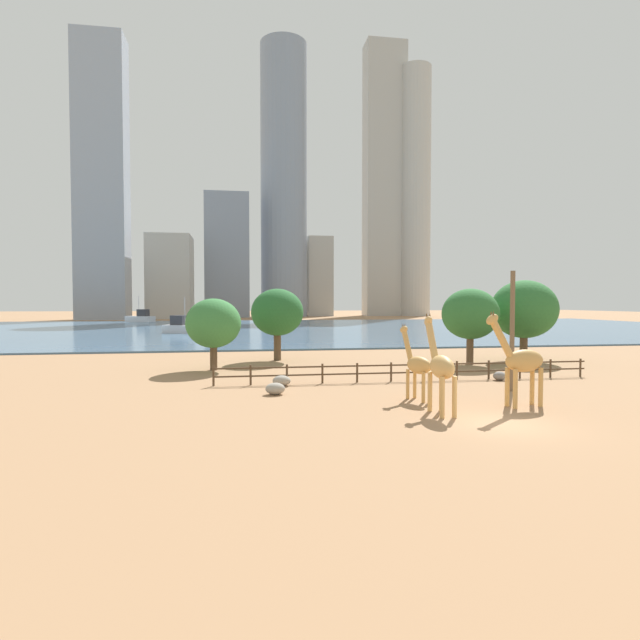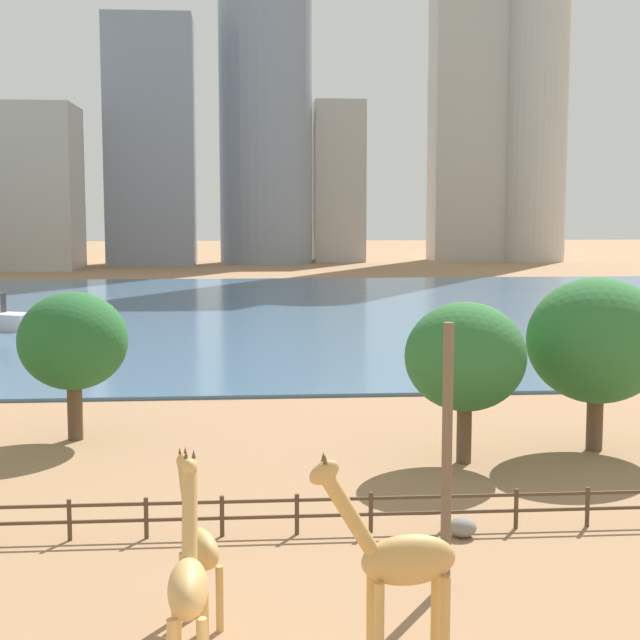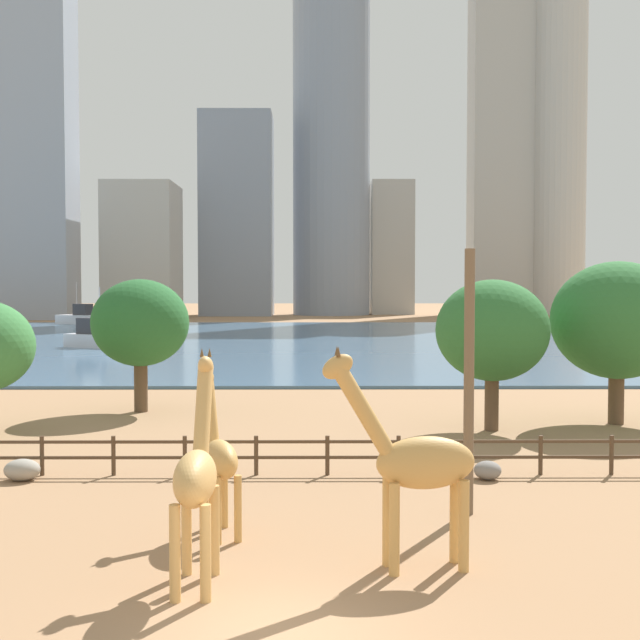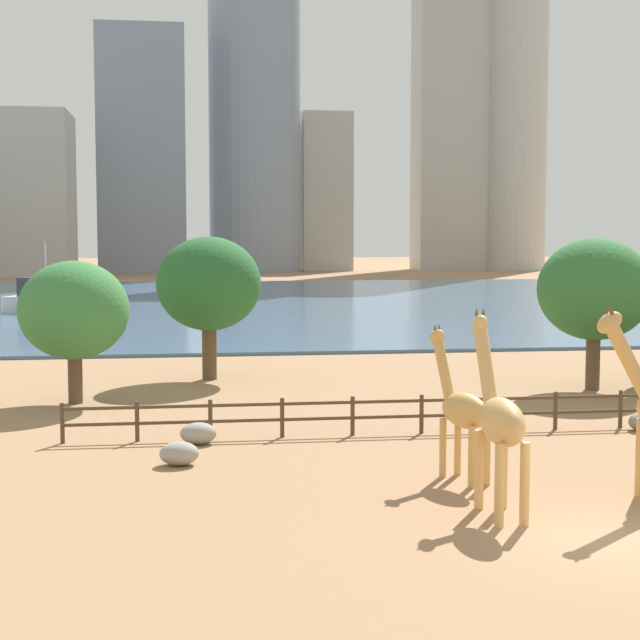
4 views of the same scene
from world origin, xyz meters
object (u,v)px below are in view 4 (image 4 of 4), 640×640
giraffe_companion (462,409)px  tree_left_large (74,311)px  boulder_near_fence (198,433)px  giraffe_young (499,420)px  tree_center_broad (209,284)px  boulder_small (179,454)px  tree_left_small (595,290)px  boat_ferry (41,301)px

giraffe_companion → tree_left_large: tree_left_large is taller
giraffe_companion → boulder_near_fence: bearing=29.9°
giraffe_young → tree_left_large: tree_left_large is taller
giraffe_young → tree_center_broad: bearing=14.5°
giraffe_young → boulder_near_fence: (-6.90, 8.96, -1.93)m
boulder_small → tree_left_small: 21.43m
boulder_small → tree_left_large: 12.36m
giraffe_companion → boulder_small: 8.21m
giraffe_young → boulder_near_fence: bearing=37.2°
giraffe_companion → tree_center_broad: 20.79m
boulder_near_fence → tree_center_broad: bearing=87.0°
tree_left_small → boat_ferry: size_ratio=0.93×
tree_left_large → boat_ferry: size_ratio=0.81×
tree_left_small → tree_center_broad: bearing=162.0°
giraffe_young → tree_left_large: size_ratio=0.85×
giraffe_young → boulder_small: bearing=50.3°
giraffe_young → tree_left_small: tree_left_small is taller
tree_center_broad → tree_left_small: 17.07m
boulder_small → tree_left_small: size_ratio=0.17×
boulder_near_fence → tree_left_small: (16.96, 8.81, 3.95)m
tree_left_large → boat_ferry: bearing=99.5°
giraffe_young → boulder_small: 9.87m
boulder_small → tree_left_small: tree_left_small is taller
boat_ferry → boulder_near_fence: bearing=-50.5°
giraffe_companion → tree_left_small: tree_left_small is taller
tree_center_broad → boat_ferry: size_ratio=0.94×
giraffe_young → boat_ferry: boat_ferry is taller
tree_left_large → tree_left_small: (21.64, 0.45, 0.63)m
giraffe_companion → tree_left_small: 17.68m
giraffe_young → tree_left_small: (10.06, 17.76, 2.02)m
boulder_near_fence → tree_center_broad: tree_center_broad is taller
tree_left_large → tree_center_broad: (5.42, 5.73, 0.71)m
boulder_small → tree_left_small: bearing=33.5°
giraffe_companion → giraffe_young: (-0.07, -3.37, 0.34)m
giraffe_companion → giraffe_young: bearing=157.4°
tree_left_small → giraffe_young: bearing=-119.5°
tree_left_large → tree_center_broad: size_ratio=0.86×
giraffe_young → tree_left_large: bearing=33.3°
giraffe_companion → tree_left_large: bearing=18.5°
tree_center_broad → tree_left_small: (16.23, -5.28, -0.08)m
tree_center_broad → giraffe_companion: bearing=-72.4°
giraffe_companion → boulder_small: (-7.57, 2.76, -1.59)m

